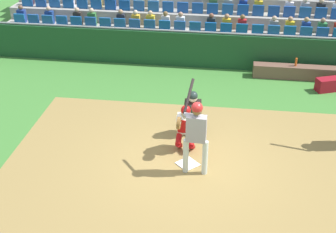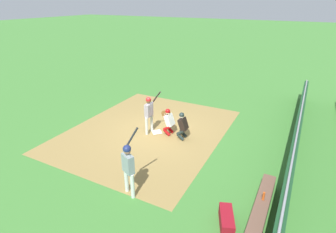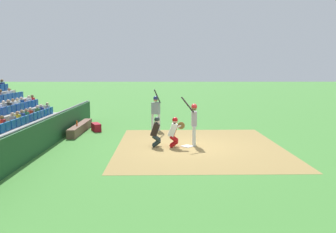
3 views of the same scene
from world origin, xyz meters
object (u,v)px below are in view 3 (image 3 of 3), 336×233
at_px(batter_at_plate, 194,120).
at_px(home_plate_marker, 187,146).
at_px(dugout_bench, 80,128).
at_px(water_bottle_on_bench, 77,123).
at_px(equipment_duffel_bag, 96,127).
at_px(home_plate_umpire, 156,130).
at_px(on_deck_batter, 156,109).
at_px(catcher_crouching, 174,130).

bearing_deg(batter_at_plate, home_plate_marker, -56.28).
relative_size(dugout_bench, water_bottle_on_bench, 15.44).
relative_size(home_plate_marker, water_bottle_on_bench, 1.63).
xyz_separation_m(home_plate_marker, equipment_duffel_bag, (-4.02, -4.64, 0.19)).
bearing_deg(home_plate_umpire, equipment_duffel_bag, -140.81).
xyz_separation_m(home_plate_marker, dugout_bench, (-3.70, -5.41, 0.20)).
bearing_deg(batter_at_plate, on_deck_batter, -156.59).
relative_size(catcher_crouching, equipment_duffel_bag, 1.36).
height_order(catcher_crouching, dugout_bench, catcher_crouching).
relative_size(batter_at_plate, dugout_bench, 0.51).
bearing_deg(home_plate_umpire, dugout_bench, -132.47).
height_order(equipment_duffel_bag, on_deck_batter, on_deck_batter).
bearing_deg(dugout_bench, batter_at_plate, 58.36).
distance_m(home_plate_umpire, equipment_duffel_bag, 5.24).
xyz_separation_m(home_plate_marker, catcher_crouching, (0.13, -0.57, 0.71)).
height_order(water_bottle_on_bench, on_deck_batter, on_deck_batter).
distance_m(water_bottle_on_bench, equipment_duffel_bag, 1.35).
bearing_deg(home_plate_umpire, batter_at_plate, 97.56).
bearing_deg(equipment_duffel_bag, dugout_bench, -89.74).
height_order(batter_at_plate, equipment_duffel_bag, batter_at_plate).
xyz_separation_m(catcher_crouching, home_plate_umpire, (-0.11, -0.77, -0.01)).
distance_m(home_plate_marker, home_plate_umpire, 1.51).
bearing_deg(catcher_crouching, dugout_bench, -128.37).
xyz_separation_m(batter_at_plate, home_plate_umpire, (0.22, -1.63, -0.43)).
distance_m(catcher_crouching, home_plate_umpire, 0.78).
distance_m(equipment_duffel_bag, on_deck_batter, 3.33).
xyz_separation_m(water_bottle_on_bench, equipment_duffel_bag, (-1.05, 0.77, -0.37)).
bearing_deg(water_bottle_on_bench, home_plate_marker, 61.27).
xyz_separation_m(catcher_crouching, on_deck_batter, (-4.33, -0.88, 0.44)).
height_order(catcher_crouching, home_plate_umpire, home_plate_umpire).
distance_m(batter_at_plate, water_bottle_on_bench, 6.36).
relative_size(dugout_bench, on_deck_batter, 1.86).
bearing_deg(equipment_duffel_bag, catcher_crouching, 22.35).
height_order(home_plate_marker, catcher_crouching, catcher_crouching).
height_order(home_plate_umpire, on_deck_batter, on_deck_batter).
relative_size(catcher_crouching, water_bottle_on_bench, 4.81).
height_order(batter_at_plate, on_deck_batter, on_deck_batter).
bearing_deg(home_plate_marker, dugout_bench, -124.35).
distance_m(home_plate_umpire, water_bottle_on_bench, 5.05).
bearing_deg(home_plate_marker, on_deck_batter, -160.91).
distance_m(home_plate_marker, batter_at_plate, 1.17).
distance_m(batter_at_plate, home_plate_umpire, 1.69).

